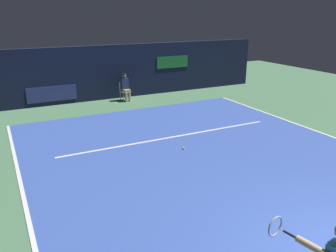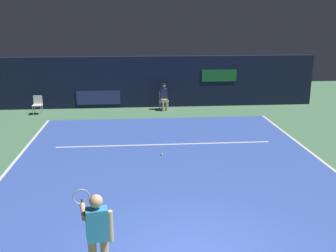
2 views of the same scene
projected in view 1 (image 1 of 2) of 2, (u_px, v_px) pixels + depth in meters
ground_plane at (205, 160)px, 10.10m from camera, size 31.82×31.82×0.00m
court_surface at (205, 160)px, 10.10m from camera, size 9.99×12.01×0.01m
line_sideline_left at (323, 134)px, 12.23m from camera, size 0.10×12.01×0.01m
line_sideline_right at (24, 199)px, 7.97m from camera, size 0.10×12.01×0.01m
line_service at (172, 137)px, 11.87m from camera, size 7.79×0.10×0.01m
back_wall at (111, 72)px, 16.89m from camera, size 16.53×0.33×2.60m
line_judge_on_chair at (125, 87)px, 16.57m from camera, size 0.48×0.56×1.32m
tennis_ball at (184, 148)px, 10.83m from camera, size 0.07×0.07×0.07m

